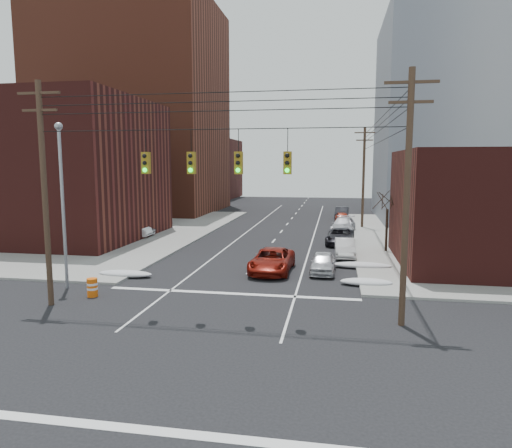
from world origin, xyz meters
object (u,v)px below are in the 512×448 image
at_px(lot_car_a, 126,229).
at_px(construction_barrel, 92,287).
at_px(lot_car_c, 73,232).
at_px(lot_car_d, 113,222).
at_px(parked_car_b, 345,248).
at_px(lot_car_b, 133,229).
at_px(parked_car_f, 342,213).
at_px(parked_car_d, 343,225).
at_px(parked_car_e, 342,218).
at_px(parked_car_a, 323,263).
at_px(parked_car_c, 340,236).
at_px(red_pickup, 272,260).

bearing_deg(lot_car_a, construction_barrel, -159.93).
xyz_separation_m(lot_car_c, lot_car_d, (0.12, 7.40, -0.04)).
relative_size(parked_car_b, lot_car_a, 0.90).
relative_size(lot_car_a, lot_car_b, 1.05).
distance_m(parked_car_f, lot_car_b, 27.38).
bearing_deg(parked_car_d, parked_car_f, 97.04).
height_order(parked_car_e, construction_barrel, parked_car_e).
xyz_separation_m(parked_car_b, lot_car_a, (-20.24, 5.08, 0.23)).
bearing_deg(lot_car_c, parked_car_d, -47.02).
height_order(parked_car_a, parked_car_b, parked_car_b).
relative_size(parked_car_c, parked_car_e, 1.29).
relative_size(red_pickup, lot_car_d, 1.37).
bearing_deg(lot_car_b, parked_car_f, -69.06).
distance_m(red_pickup, parked_car_f, 30.81).
distance_m(parked_car_e, lot_car_b, 24.58).
bearing_deg(lot_car_b, parked_car_d, -93.88).
distance_m(lot_car_a, construction_barrel, 19.29).
height_order(parked_car_f, lot_car_b, parked_car_f).
xyz_separation_m(lot_car_b, lot_car_c, (-4.38, -3.13, 0.10)).
height_order(parked_car_c, parked_car_e, parked_car_c).
xyz_separation_m(parked_car_e, parked_car_f, (0.00, 4.49, 0.11)).
bearing_deg(construction_barrel, parked_car_c, 54.60).
xyz_separation_m(red_pickup, lot_car_c, (-19.66, 8.78, 0.11)).
bearing_deg(parked_car_e, lot_car_b, -149.92).
bearing_deg(parked_car_d, construction_barrel, -110.94).
height_order(parked_car_c, lot_car_d, lot_car_d).
height_order(parked_car_a, construction_barrel, parked_car_a).
bearing_deg(parked_car_e, parked_car_b, -94.93).
bearing_deg(parked_car_f, lot_car_d, -146.79).
relative_size(parked_car_c, lot_car_d, 1.26).
height_order(parked_car_e, parked_car_f, parked_car_f).
height_order(parked_car_b, lot_car_a, lot_car_a).
height_order(parked_car_f, lot_car_d, parked_car_f).
height_order(parked_car_b, construction_barrel, parked_car_b).
bearing_deg(parked_car_b, parked_car_a, -107.00).
xyz_separation_m(parked_car_b, lot_car_d, (-24.36, 10.43, 0.14)).
bearing_deg(red_pickup, lot_car_b, 143.84).
bearing_deg(lot_car_a, parked_car_e, -53.66).
relative_size(parked_car_d, parked_car_f, 1.15).
height_order(parked_car_a, parked_car_e, parked_car_a).
bearing_deg(parked_car_d, parked_car_a, -88.02).
distance_m(parked_car_e, construction_barrel, 35.87).
bearing_deg(parked_car_c, lot_car_a, -174.27).
bearing_deg(parked_car_a, lot_car_a, 151.50).
bearing_deg(parked_car_b, lot_car_c, 171.48).
xyz_separation_m(parked_car_b, parked_car_f, (0.08, 24.67, 0.08)).
bearing_deg(parked_car_e, parked_car_c, -96.22).
distance_m(parked_car_f, lot_car_a, 28.22).
bearing_deg(lot_car_b, construction_barrel, 177.37).
bearing_deg(parked_car_b, parked_car_f, 88.37).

